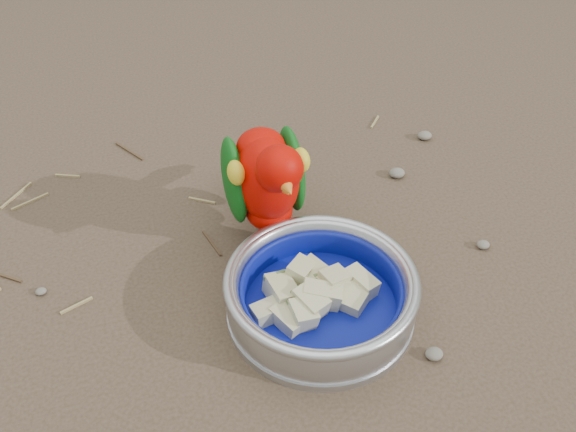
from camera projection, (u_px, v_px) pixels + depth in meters
name	position (u px, v px, depth m)	size (l,w,h in m)	color
ground	(341.00, 331.00, 0.74)	(60.00, 60.00, 0.00)	#49392B
food_bowl	(320.00, 309.00, 0.75)	(0.22, 0.22, 0.02)	#B2B2BA
bowl_wall	(321.00, 292.00, 0.73)	(0.22, 0.22, 0.04)	#B2B2BA
fruit_wedges	(321.00, 296.00, 0.74)	(0.13, 0.13, 0.03)	#C2BC8A
lory_parrot	(267.00, 188.00, 0.80)	(0.10, 0.21, 0.17)	#BD0700
ground_debris	(353.00, 304.00, 0.76)	(0.90, 0.80, 0.01)	#9B8354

